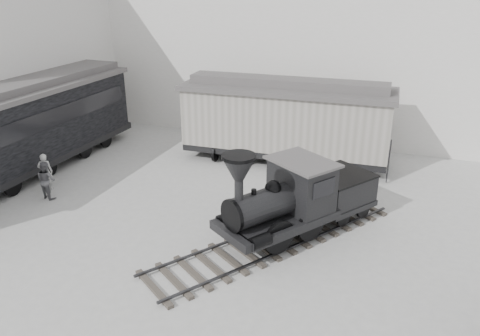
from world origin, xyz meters
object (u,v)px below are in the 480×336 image
at_px(boxcar, 286,119).
at_px(visitor_b, 46,180).
at_px(locomotive, 293,203).
at_px(visitor_a, 45,172).
at_px(passenger_coach, 13,131).

distance_m(boxcar, visitor_b, 11.07).
height_order(locomotive, visitor_b, locomotive).
height_order(locomotive, visitor_a, locomotive).
distance_m(boxcar, passenger_coach, 12.40).
distance_m(locomotive, visitor_a, 10.87).
bearing_deg(boxcar, visitor_b, -139.60).
bearing_deg(passenger_coach, locomotive, -2.77).
bearing_deg(visitor_a, boxcar, -171.79).
distance_m(passenger_coach, visitor_b, 3.29).
distance_m(locomotive, passenger_coach, 12.98).
xyz_separation_m(locomotive, visitor_a, (-10.85, 0.20, -0.46)).
bearing_deg(locomotive, passenger_coach, -149.51).
distance_m(boxcar, visitor_a, 11.12).
relative_size(boxcar, visitor_a, 6.22).
bearing_deg(visitor_b, locomotive, -163.27).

